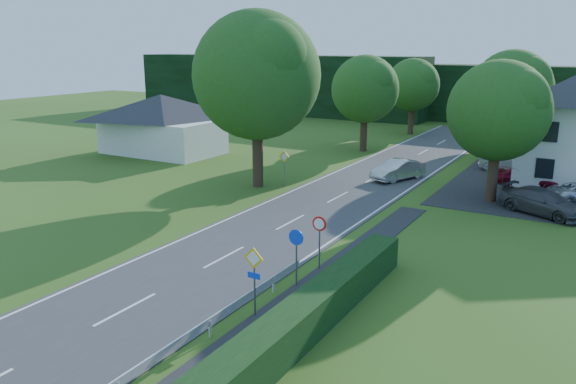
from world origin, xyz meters
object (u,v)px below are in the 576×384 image
Objects in this scene: streetlight at (496,125)px; parked_car_grey at (543,202)px; parked_car_red at (530,177)px; moving_car at (398,170)px; parasol at (503,178)px; motorcycle at (402,172)px; parked_car_silver_a at (508,163)px.

streetlight is 6.20m from parked_car_grey.
parked_car_grey is (1.54, -6.30, 0.00)m from parked_car_red.
moving_car is 7.07m from parasol.
moving_car and parked_car_red have the same top height.
parasol is at bearing 59.72° from parked_car_grey.
parasol is (-2.91, 4.25, 0.16)m from parked_car_grey.
streetlight reaches higher than parasol.
parked_car_grey reaches higher than motorcycle.
motorcycle is 10.77m from parked_car_grey.
parked_car_silver_a is 11.10m from parked_car_grey.
parasol is (6.89, -0.21, 0.37)m from motorcycle.
streetlight is 4.10× the size of motorcycle.
parasol is (0.63, 0.75, -3.54)m from streetlight.
parked_car_red reaches higher than parked_car_silver_a.
parked_car_red is at bearing 54.44° from streetlight.
streetlight is 7.44m from moving_car.
motorcycle is 0.39× the size of parked_car_grey.
moving_car is at bearing 175.11° from streetlight.
parasol is at bearing -2.02° from motorcycle.
parked_car_grey is (3.60, -10.50, 0.04)m from parked_car_silver_a.
parked_car_silver_a is 0.83× the size of parked_car_grey.
parasol is at bearing 24.08° from moving_car.
streetlight is at bearing -130.01° from parasol.
parked_car_grey is at bearing -55.65° from parasol.
moving_car is (-6.43, 0.55, -3.71)m from streetlight.
parasol reaches higher than moving_car.
parked_car_silver_a reaches higher than motorcycle.
parked_car_grey is at bearing -162.88° from parked_car_red.
parasol is (7.06, 0.20, 0.17)m from moving_car.
parked_car_grey is (3.54, -3.50, -3.71)m from streetlight.
moving_car is 8.73m from parked_car_red.
parked_car_grey is at bearing 0.33° from moving_car.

